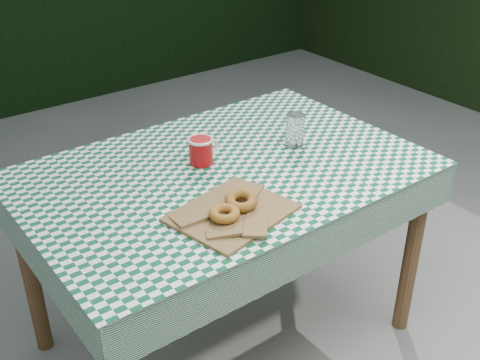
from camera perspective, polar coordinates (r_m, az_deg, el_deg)
name	(u,v)px	position (r m, az deg, el deg)	size (l,w,h in m)	color
ground	(239,355)	(2.36, -0.12, -16.62)	(60.00, 60.00, 0.00)	#55544F
table	(225,259)	(2.19, -1.46, -7.69)	(1.32, 0.88, 0.75)	#57321E
tablecloth	(224,169)	(1.99, -1.59, 1.05)	(1.34, 0.90, 0.01)	#0B4829
paper_bag	(232,212)	(1.73, -0.78, -3.13)	(0.33, 0.27, 0.02)	brown
bagel_front	(224,214)	(1.68, -1.52, -3.27)	(0.09, 0.09, 0.03)	#A26721
bagel_back	(241,200)	(1.74, 0.13, -1.99)	(0.10, 0.10, 0.03)	brown
coffee_mug	(201,151)	(2.00, -3.81, 2.81)	(0.16, 0.16, 0.09)	#9F0A0C
drinking_glass	(295,130)	(2.12, 5.34, 4.82)	(0.07, 0.07, 0.12)	white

